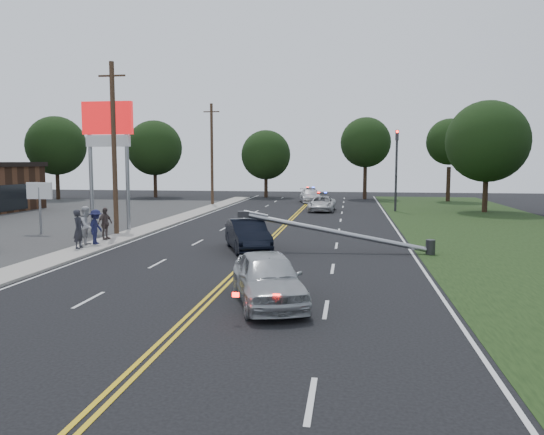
% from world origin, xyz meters
% --- Properties ---
extents(ground, '(120.00, 120.00, 0.00)m').
position_xyz_m(ground, '(0.00, 0.00, 0.00)').
color(ground, black).
rests_on(ground, ground).
extents(sidewalk, '(1.80, 70.00, 0.12)m').
position_xyz_m(sidewalk, '(-8.40, 10.00, 0.06)').
color(sidewalk, '#9C978D').
rests_on(sidewalk, ground).
extents(grass_verge, '(12.00, 80.00, 0.01)m').
position_xyz_m(grass_verge, '(13.50, 10.00, 0.01)').
color(grass_verge, black).
rests_on(grass_verge, ground).
extents(centerline_yellow, '(0.36, 80.00, 0.00)m').
position_xyz_m(centerline_yellow, '(0.00, 10.00, 0.01)').
color(centerline_yellow, gold).
rests_on(centerline_yellow, ground).
extents(pylon_sign, '(3.20, 0.35, 8.00)m').
position_xyz_m(pylon_sign, '(-10.50, 14.00, 6.00)').
color(pylon_sign, gray).
rests_on(pylon_sign, ground).
extents(small_sign, '(1.60, 0.14, 3.10)m').
position_xyz_m(small_sign, '(-14.00, 12.00, 2.33)').
color(small_sign, gray).
rests_on(small_sign, ground).
extents(traffic_signal, '(0.28, 0.41, 7.05)m').
position_xyz_m(traffic_signal, '(8.30, 30.00, 4.21)').
color(traffic_signal, '#2D2D30').
rests_on(traffic_signal, ground).
extents(fallen_streetlight, '(9.36, 0.44, 1.91)m').
position_xyz_m(fallen_streetlight, '(4.19, 8.00, 0.92)').
color(fallen_streetlight, '#2D2D30').
rests_on(fallen_streetlight, ground).
extents(utility_pole_mid, '(1.60, 0.28, 10.00)m').
position_xyz_m(utility_pole_mid, '(-9.20, 12.00, 5.08)').
color(utility_pole_mid, '#382619').
rests_on(utility_pole_mid, ground).
extents(utility_pole_far, '(1.60, 0.28, 10.00)m').
position_xyz_m(utility_pole_far, '(-9.20, 34.00, 5.08)').
color(utility_pole_far, '#382619').
rests_on(utility_pole_far, ground).
extents(tree_4, '(6.71, 6.71, 9.52)m').
position_xyz_m(tree_4, '(-29.07, 39.73, 6.16)').
color(tree_4, black).
rests_on(tree_4, ground).
extents(tree_5, '(6.64, 6.64, 9.31)m').
position_xyz_m(tree_5, '(-19.20, 44.75, 5.98)').
color(tree_5, black).
rests_on(tree_5, ground).
extents(tree_6, '(5.97, 5.97, 8.14)m').
position_xyz_m(tree_6, '(-5.79, 46.58, 5.15)').
color(tree_6, black).
rests_on(tree_6, ground).
extents(tree_7, '(5.78, 5.78, 9.44)m').
position_xyz_m(tree_7, '(6.06, 45.41, 6.54)').
color(tree_7, black).
rests_on(tree_7, ground).
extents(tree_8, '(5.02, 5.02, 8.99)m').
position_xyz_m(tree_8, '(14.98, 42.89, 6.46)').
color(tree_8, black).
rests_on(tree_8, ground).
extents(tree_9, '(6.93, 6.93, 9.50)m').
position_xyz_m(tree_9, '(15.86, 30.42, 6.03)').
color(tree_9, black).
rests_on(tree_9, ground).
extents(crashed_sedan, '(3.17, 4.87, 1.52)m').
position_xyz_m(crashed_sedan, '(-0.55, 7.91, 0.76)').
color(crashed_sedan, black).
rests_on(crashed_sedan, ground).
extents(waiting_sedan, '(3.26, 5.02, 1.59)m').
position_xyz_m(waiting_sedan, '(1.92, -1.57, 0.80)').
color(waiting_sedan, '#A6AAAE').
rests_on(waiting_sedan, ground).
extents(emergency_a, '(2.36, 4.79, 1.31)m').
position_xyz_m(emergency_a, '(1.94, 29.28, 0.65)').
color(emergency_a, silver).
rests_on(emergency_a, ground).
extents(emergency_b, '(2.97, 5.35, 1.47)m').
position_xyz_m(emergency_b, '(0.22, 38.76, 0.73)').
color(emergency_b, silver).
rests_on(emergency_b, ground).
extents(bystander_a, '(0.49, 0.71, 1.89)m').
position_xyz_m(bystander_a, '(-8.65, 6.63, 1.07)').
color(bystander_a, '#23232A').
rests_on(bystander_a, sidewalk).
extents(bystander_b, '(0.89, 1.07, 1.97)m').
position_xyz_m(bystander_b, '(-8.78, 7.68, 1.10)').
color(bystander_b, '#BDBCC1').
rests_on(bystander_b, sidewalk).
extents(bystander_c, '(0.74, 1.19, 1.77)m').
position_xyz_m(bystander_c, '(-8.48, 8.05, 1.01)').
color(bystander_c, '#1B1D43').
rests_on(bystander_c, sidewalk).
extents(bystander_d, '(0.72, 1.10, 1.74)m').
position_xyz_m(bystander_d, '(-8.77, 9.66, 0.99)').
color(bystander_d, '#584846').
rests_on(bystander_d, sidewalk).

